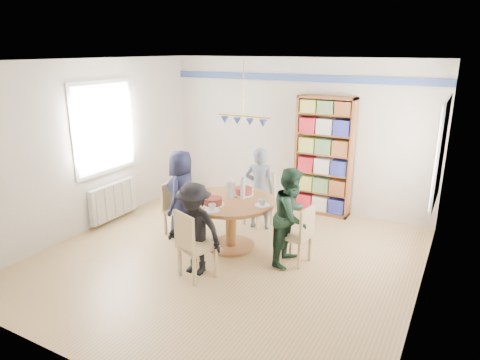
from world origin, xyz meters
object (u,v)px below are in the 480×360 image
Objects in this scene: dining_table at (231,212)px; person_left at (182,194)px; person_right at (292,216)px; chair_far at (261,195)px; chair_right at (300,232)px; bookshelf at (324,158)px; chair_near at (192,243)px; chair_left at (175,206)px; person_near at (194,229)px; radiator at (113,201)px; person_far at (260,188)px.

dining_table is 0.89m from person_left.
person_left is 1.83m from person_right.
chair_far is at bearing 90.11° from dining_table.
bookshelf is (-0.35, 1.98, 0.56)m from chair_right.
person_left reaches higher than chair_near.
chair_left reaches higher than dining_table.
chair_near is 0.74× the size of person_near.
chair_near reaches higher than radiator.
chair_left is at bearing 178.58° from dining_table.
person_right reaches higher than chair_right.
person_right is 1.32m from person_near.
person_near reaches higher than chair_near.
dining_table is at bearing 75.24° from person_left.
person_left is 1.02× the size of person_far.
person_far is (2.34, 0.91, 0.33)m from radiator.
person_far is (-0.91, 0.87, -0.00)m from person_right.
radiator is 0.77× the size of dining_table.
bookshelf is at bearing 53.26° from chair_far.
person_far is at bearing 87.89° from person_near.
bookshelf reaches higher than dining_table.
dining_table is 0.96× the size of person_right.
bookshelf reaches higher than chair_left.
chair_near reaches higher than dining_table.
person_near reaches higher than radiator.
chair_near is (-1.05, -1.05, 0.05)m from chair_right.
bookshelf is (0.77, 2.88, 0.40)m from person_near.
radiator is at bearing -145.98° from bookshelf.
radiator is 2.31m from dining_table.
person_right is 1.26m from person_far.
chair_right is 2.09m from bookshelf.
chair_left is 0.62× the size of person_right.
dining_table is 0.95m from person_right.
dining_table is at bearing -1.42° from chair_left.
chair_right is at bearing 76.24° from person_left.
chair_far is at bearing 136.82° from chair_right.
person_left is 0.66× the size of bookshelf.
person_near is (0.84, -0.89, -0.07)m from person_left.
bookshelf reaches higher than person_left.
chair_far is at bearing 89.33° from person_near.
chair_left and chair_right have the same top height.
dining_table is at bearing -89.89° from chair_far.
person_right reaches higher than radiator.
chair_far is 0.99× the size of chair_near.
chair_far is 0.73× the size of person_near.
chair_near is 0.20m from person_near.
person_right is (-0.13, -0.02, 0.22)m from chair_right.
chair_right is 0.67× the size of person_near.
dining_table is 0.88m from person_near.
chair_left is 1.36m from person_near.
chair_far is 0.67× the size of person_far.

